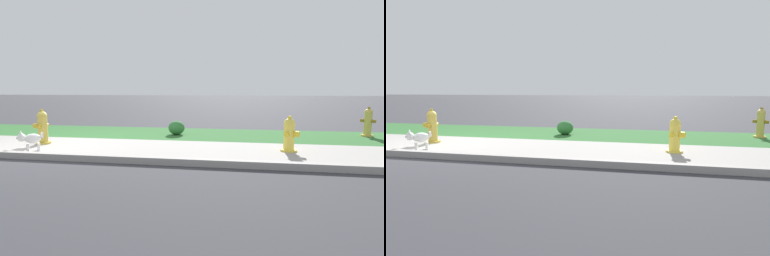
% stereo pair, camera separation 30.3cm
% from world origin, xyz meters
% --- Properties ---
extents(ground_plane, '(120.00, 120.00, 0.00)m').
position_xyz_m(ground_plane, '(0.00, 0.00, 0.00)').
color(ground_plane, '#38383D').
extents(sidewalk_pavement, '(18.00, 2.26, 0.01)m').
position_xyz_m(sidewalk_pavement, '(0.00, 0.00, 0.01)').
color(sidewalk_pavement, '#9E9993').
rests_on(sidewalk_pavement, ground).
extents(grass_verge, '(18.00, 2.46, 0.01)m').
position_xyz_m(grass_verge, '(0.00, 2.36, 0.00)').
color(grass_verge, '#2D662D').
rests_on(grass_verge, ground).
extents(street_curb, '(18.00, 0.16, 0.12)m').
position_xyz_m(street_curb, '(0.00, -1.21, 0.06)').
color(street_curb, '#9E9993').
rests_on(street_curb, ground).
extents(fire_hydrant_mid_block, '(0.38, 0.40, 0.82)m').
position_xyz_m(fire_hydrant_mid_block, '(-0.48, 0.19, 0.40)').
color(fire_hydrant_mid_block, gold).
rests_on(fire_hydrant_mid_block, ground).
extents(fire_hydrant_by_grass_verge, '(0.38, 0.39, 0.74)m').
position_xyz_m(fire_hydrant_by_grass_verge, '(5.10, 0.26, 0.35)').
color(fire_hydrant_by_grass_verge, yellow).
rests_on(fire_hydrant_by_grass_verge, ground).
extents(fire_hydrant_across_street, '(0.35, 0.34, 0.81)m').
position_xyz_m(fire_hydrant_across_street, '(7.52, 2.71, 0.39)').
color(fire_hydrant_across_street, gold).
rests_on(fire_hydrant_across_street, ground).
extents(small_white_dog, '(0.43, 0.38, 0.45)m').
position_xyz_m(small_white_dog, '(-0.17, -0.64, 0.26)').
color(small_white_dog, white).
rests_on(small_white_dog, ground).
extents(shrub_bush_far_verge, '(0.46, 0.46, 0.39)m').
position_xyz_m(shrub_bush_far_verge, '(2.29, 2.17, 0.20)').
color(shrub_bush_far_verge, '#337538').
rests_on(shrub_bush_far_verge, ground).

